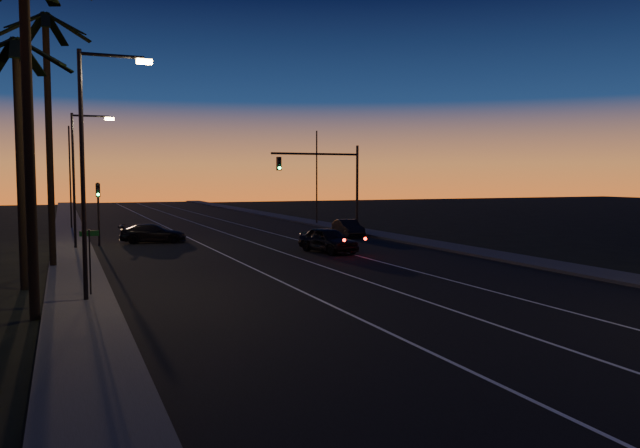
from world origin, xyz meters
name	(u,v)px	position (x,y,z in m)	size (l,w,h in m)	color
road	(284,256)	(0.00, 30.00, 0.01)	(20.00, 170.00, 0.01)	black
sidewalk_left	(75,266)	(-11.20, 30.00, 0.08)	(2.40, 170.00, 0.16)	#323230
sidewalk_right	(449,247)	(11.20, 30.00, 0.08)	(2.40, 170.00, 0.16)	#323230
lane_stripe_left	(233,259)	(-3.00, 30.00, 0.02)	(0.12, 160.00, 0.01)	silver
lane_stripe_mid	(292,256)	(0.50, 30.00, 0.02)	(0.12, 160.00, 0.01)	silver
lane_stripe_right	(347,253)	(4.00, 30.00, 0.02)	(0.12, 160.00, 0.01)	silver
palm_near	(27,96)	(-12.60, 18.00, 7.07)	(4.25, 4.16, 11.53)	black
palm_mid	(19,134)	(-13.20, 24.00, 6.25)	(4.25, 4.16, 10.03)	black
palm_far	(48,115)	(-12.20, 30.00, 7.61)	(4.25, 4.16, 12.53)	black
streetlight_left_near	(91,155)	(-10.70, 20.00, 5.32)	(2.55, 0.26, 9.00)	black
streetlight_left_far	(79,169)	(-10.69, 38.00, 5.06)	(2.55, 0.26, 8.50)	black
street_sign	(90,255)	(-10.80, 21.00, 1.66)	(0.70, 0.06, 2.60)	black
signal_mast	(329,174)	(7.14, 39.99, 4.78)	(7.10, 0.41, 7.00)	black
signal_post	(98,202)	(-9.50, 39.98, 2.89)	(0.28, 0.37, 4.20)	black
far_pole_left	(70,178)	(-11.00, 55.00, 4.50)	(0.14, 0.14, 9.00)	black
far_pole_right	(317,178)	(11.00, 52.00, 4.50)	(0.14, 0.14, 9.00)	black
lead_car	(328,240)	(3.08, 30.80, 0.77)	(2.74, 5.21, 1.52)	black
right_car	(348,228)	(8.43, 39.37, 0.67)	(1.74, 4.08, 1.31)	black
cross_car	(153,233)	(-5.92, 40.61, 0.67)	(4.78, 2.69, 1.31)	black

